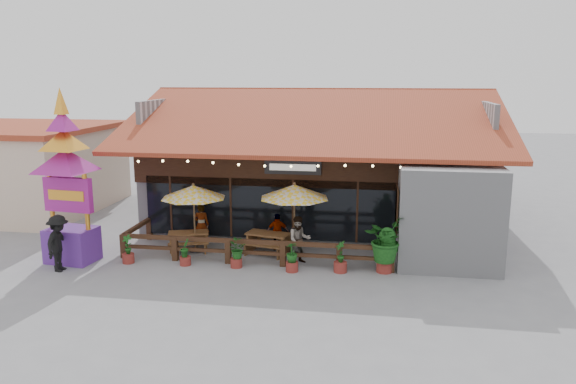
% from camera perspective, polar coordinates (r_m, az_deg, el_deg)
% --- Properties ---
extents(ground, '(100.00, 100.00, 0.00)m').
position_cam_1_polar(ground, '(20.52, 1.10, -7.16)').
color(ground, gray).
rests_on(ground, ground).
extents(restaurant_building, '(15.50, 14.73, 6.09)m').
position_cam_1_polar(restaurant_building, '(26.33, 3.71, 2.02)').
color(restaurant_building, '#B8B8BD').
rests_on(restaurant_building, ground).
extents(patio_railing, '(10.00, 2.60, 0.92)m').
position_cam_1_polar(patio_railing, '(20.51, -5.27, -5.42)').
color(patio_railing, '#442718').
rests_on(patio_railing, ground).
extents(neighbor_building, '(8.40, 8.40, 4.22)m').
position_cam_1_polar(neighbor_building, '(31.15, -25.62, 2.28)').
color(neighbor_building, beige).
rests_on(neighbor_building, ground).
extents(umbrella_left, '(2.93, 2.93, 2.67)m').
position_cam_1_polar(umbrella_left, '(21.51, -9.58, -0.00)').
color(umbrella_left, brown).
rests_on(umbrella_left, ground).
extents(umbrella_right, '(3.13, 3.13, 2.80)m').
position_cam_1_polar(umbrella_right, '(20.71, 0.65, 0.02)').
color(umbrella_right, brown).
rests_on(umbrella_right, ground).
extents(picnic_table_left, '(1.86, 1.72, 0.73)m').
position_cam_1_polar(picnic_table_left, '(22.07, -10.07, -4.63)').
color(picnic_table_left, brown).
rests_on(picnic_table_left, ground).
extents(picnic_table_right, '(1.92, 1.75, 0.79)m').
position_cam_1_polar(picnic_table_right, '(21.41, -2.01, -4.85)').
color(picnic_table_right, brown).
rests_on(picnic_table_right, ground).
extents(thai_sign_tower, '(2.75, 2.75, 6.73)m').
position_cam_1_polar(thai_sign_tower, '(21.31, -21.65, 2.57)').
color(thai_sign_tower, '#5B2790').
rests_on(thai_sign_tower, ground).
extents(tropical_plant, '(1.74, 1.84, 2.02)m').
position_cam_1_polar(tropical_plant, '(19.48, 9.85, -4.82)').
color(tropical_plant, maroon).
rests_on(tropical_plant, ground).
extents(diner_a, '(0.66, 0.48, 1.69)m').
position_cam_1_polar(diner_a, '(22.56, -8.80, -3.30)').
color(diner_a, '#351F11').
rests_on(diner_a, ground).
extents(diner_b, '(1.01, 0.89, 1.73)m').
position_cam_1_polar(diner_b, '(20.21, 1.14, -4.89)').
color(diner_b, '#351F11').
rests_on(diner_b, ground).
extents(diner_c, '(0.91, 0.50, 1.46)m').
position_cam_1_polar(diner_c, '(21.69, -1.06, -4.08)').
color(diner_c, '#351F11').
rests_on(diner_c, ground).
extents(pedestrian, '(0.75, 1.29, 1.99)m').
position_cam_1_polar(pedestrian, '(20.93, -22.26, -4.84)').
color(pedestrian, black).
rests_on(pedestrian, ground).
extents(planter_a, '(0.43, 0.43, 1.05)m').
position_cam_1_polar(planter_a, '(21.14, -15.95, -5.79)').
color(planter_a, maroon).
rests_on(planter_a, ground).
extents(planter_b, '(0.40, 0.40, 0.97)m').
position_cam_1_polar(planter_b, '(20.43, -10.41, -6.15)').
color(planter_b, maroon).
rests_on(planter_b, ground).
extents(planter_c, '(0.78, 0.73, 1.02)m').
position_cam_1_polar(planter_c, '(19.92, -5.29, -6.07)').
color(planter_c, maroon).
rests_on(planter_c, ground).
extents(planter_d, '(0.55, 0.55, 1.05)m').
position_cam_1_polar(planter_d, '(19.45, 0.41, -6.67)').
color(planter_d, maroon).
rests_on(planter_d, ground).
extents(planter_e, '(0.46, 0.47, 1.12)m').
position_cam_1_polar(planter_e, '(19.49, 5.35, -6.80)').
color(planter_e, maroon).
rests_on(planter_e, ground).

